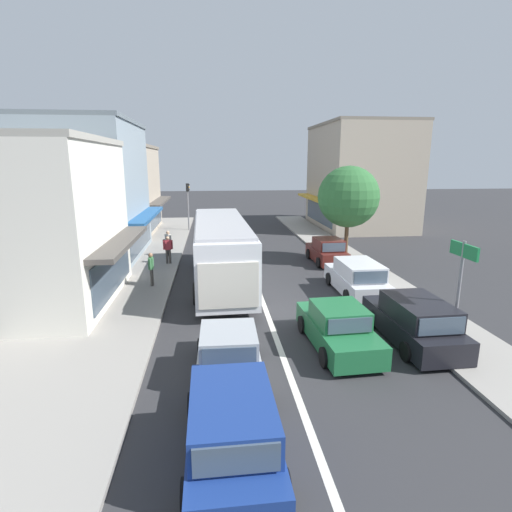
% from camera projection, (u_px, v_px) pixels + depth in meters
% --- Properties ---
extents(ground_plane, '(140.00, 140.00, 0.00)m').
position_uv_depth(ground_plane, '(266.00, 311.00, 16.55)').
color(ground_plane, '#2D2D30').
extents(lane_centre_line, '(0.20, 28.00, 0.01)m').
position_uv_depth(lane_centre_line, '(256.00, 283.00, 20.42)').
color(lane_centre_line, silver).
rests_on(lane_centre_line, ground).
extents(sidewalk_left, '(5.20, 44.00, 0.14)m').
position_uv_depth(sidewalk_left, '(127.00, 275.00, 21.62)').
color(sidewalk_left, gray).
rests_on(sidewalk_left, ground).
extents(kerb_right, '(2.80, 44.00, 0.12)m').
position_uv_depth(kerb_right, '(359.00, 268.00, 22.99)').
color(kerb_right, gray).
rests_on(kerb_right, ground).
extents(shopfront_corner_near, '(8.46, 7.84, 7.03)m').
position_uv_depth(shopfront_corner_near, '(16.00, 225.00, 16.42)').
color(shopfront_corner_near, silver).
rests_on(shopfront_corner_near, ground).
extents(shopfront_mid_block, '(7.95, 9.05, 8.50)m').
position_uv_depth(shopfront_mid_block, '(81.00, 191.00, 24.59)').
color(shopfront_mid_block, '#84939E').
rests_on(shopfront_mid_block, ground).
extents(shopfront_far_end, '(7.32, 9.09, 7.36)m').
position_uv_depth(shopfront_far_end, '(116.00, 190.00, 33.69)').
color(shopfront_far_end, '#B2A38E').
rests_on(shopfront_far_end, ground).
extents(building_right_far, '(8.47, 10.75, 9.41)m').
position_uv_depth(building_right_far, '(359.00, 176.00, 36.92)').
color(building_right_far, '#B2A38E').
rests_on(building_right_far, ground).
extents(city_bus, '(2.96, 10.92, 3.23)m').
position_uv_depth(city_bus, '(221.00, 247.00, 19.92)').
color(city_bus, silver).
rests_on(city_bus, ground).
extents(wagon_behind_bus_near, '(1.98, 4.52, 1.58)m').
position_uv_depth(wagon_behind_bus_near, '(232.00, 426.00, 8.22)').
color(wagon_behind_bus_near, navy).
rests_on(wagon_behind_bus_near, ground).
extents(sedan_queue_far_back, '(2.05, 4.28, 1.47)m').
position_uv_depth(sedan_queue_far_back, '(338.00, 328.00, 13.23)').
color(sedan_queue_far_back, '#1E6638').
rests_on(sedan_queue_far_back, ground).
extents(sedan_adjacent_lane_lead, '(1.96, 4.23, 1.47)m').
position_uv_depth(sedan_adjacent_lane_lead, '(229.00, 356.00, 11.33)').
color(sedan_adjacent_lane_lead, '#9EA3A8').
rests_on(sedan_adjacent_lane_lead, ground).
extents(parked_wagon_kerb_front, '(2.00, 4.53, 1.58)m').
position_uv_depth(parked_wagon_kerb_front, '(414.00, 322.00, 13.56)').
color(parked_wagon_kerb_front, black).
rests_on(parked_wagon_kerb_front, ground).
extents(parked_wagon_kerb_second, '(1.96, 4.51, 1.58)m').
position_uv_depth(parked_wagon_kerb_second, '(357.00, 278.00, 18.58)').
color(parked_wagon_kerb_second, silver).
rests_on(parked_wagon_kerb_second, ground).
extents(parked_hatchback_kerb_third, '(1.92, 3.75, 1.54)m').
position_uv_depth(parked_hatchback_kerb_third, '(327.00, 252.00, 24.24)').
color(parked_hatchback_kerb_third, '#561E19').
rests_on(parked_hatchback_kerb_third, ground).
extents(traffic_light_downstreet, '(0.33, 0.24, 4.20)m').
position_uv_depth(traffic_light_downstreet, '(188.00, 199.00, 34.79)').
color(traffic_light_downstreet, gray).
rests_on(traffic_light_downstreet, ground).
extents(directional_road_sign, '(0.10, 1.40, 3.60)m').
position_uv_depth(directional_road_sign, '(462.00, 269.00, 12.79)').
color(directional_road_sign, gray).
rests_on(directional_road_sign, ground).
extents(street_tree_right, '(3.63, 3.63, 5.82)m').
position_uv_depth(street_tree_right, '(348.00, 197.00, 23.64)').
color(street_tree_right, brown).
rests_on(street_tree_right, ground).
extents(pedestrian_with_handbag_near, '(0.59, 0.52, 1.63)m').
position_uv_depth(pedestrian_with_handbag_near, '(168.00, 242.00, 25.40)').
color(pedestrian_with_handbag_near, '#333338').
rests_on(pedestrian_with_handbag_near, sidewalk_left).
extents(pedestrian_browsing_midblock, '(0.55, 0.31, 1.63)m').
position_uv_depth(pedestrian_browsing_midblock, '(168.00, 248.00, 23.52)').
color(pedestrian_browsing_midblock, '#4C4742').
rests_on(pedestrian_browsing_midblock, sidewalk_left).
extents(pedestrian_far_walker, '(0.22, 0.57, 1.63)m').
position_uv_depth(pedestrian_far_walker, '(151.00, 267.00, 19.30)').
color(pedestrian_far_walker, '#4C4742').
rests_on(pedestrian_far_walker, sidewalk_left).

